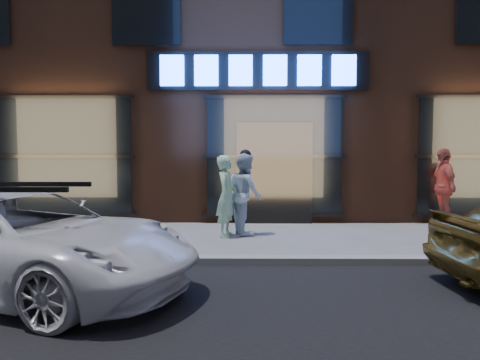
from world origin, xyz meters
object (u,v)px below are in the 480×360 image
object	(u,v)px
man_bowtie	(227,196)
man_cap	(245,194)
passerby	(443,187)
white_suv	(18,242)

from	to	relation	value
man_bowtie	man_cap	bearing A→B (deg)	-37.59
man_bowtie	passerby	bearing A→B (deg)	-60.37
man_cap	passerby	xyz separation A→B (m)	(4.55, 1.03, 0.05)
man_cap	passerby	world-z (taller)	passerby
man_bowtie	white_suv	size ratio (longest dim) A/B	0.36
man_cap	white_suv	xyz separation A→B (m)	(-2.85, -3.97, -0.21)
man_bowtie	white_suv	world-z (taller)	man_bowtie
man_bowtie	passerby	world-z (taller)	passerby
man_bowtie	man_cap	size ratio (longest dim) A/B	0.98
man_cap	white_suv	bearing A→B (deg)	126.82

